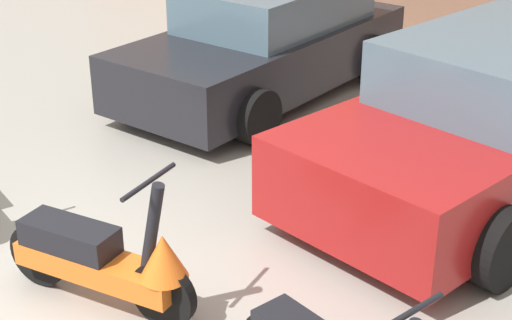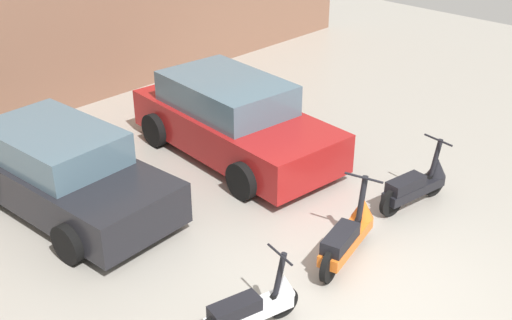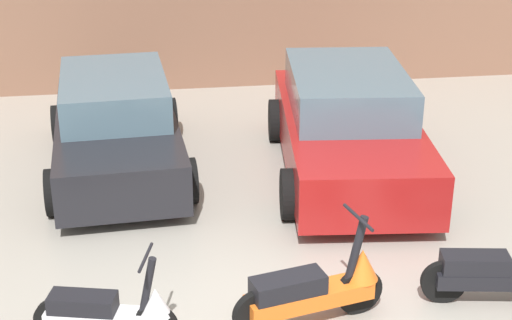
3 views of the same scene
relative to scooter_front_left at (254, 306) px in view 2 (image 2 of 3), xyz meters
The scene contains 7 objects.
ground_plane 1.80m from the scooter_front_left, 19.54° to the right, with size 28.00×28.00×0.00m, color #9E998E.
wall_back 8.17m from the scooter_front_left, 78.04° to the left, with size 19.60×0.12×3.80m, color #845B47.
scooter_front_left is the anchor object (origin of this frame).
scooter_front_right 2.02m from the scooter_front_left, ahead, with size 1.59×0.70×1.13m.
scooter_front_center 4.01m from the scooter_front_left, ahead, with size 1.52×0.59×1.07m.
car_rear_left 4.23m from the scooter_front_left, 90.32° to the left, with size 2.12×4.10×1.36m.
car_rear_center 4.89m from the scooter_front_left, 48.49° to the left, with size 2.41×4.47×1.46m.
Camera 2 is at (-6.08, -3.68, 5.54)m, focal length 45.00 mm.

